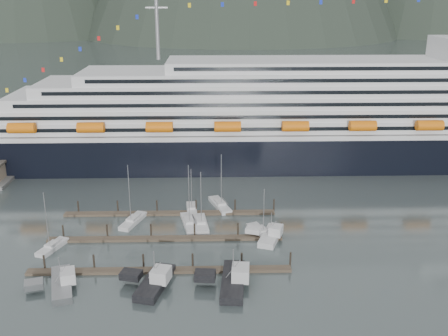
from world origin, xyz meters
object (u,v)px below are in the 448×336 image
(sailboat_c, at_px, (201,224))
(trawler_e, at_px, (270,235))
(sailboat_b, at_px, (133,221))
(trawler_b, at_px, (154,281))
(sailboat_a, at_px, (52,247))
(sailboat_g, at_px, (220,205))
(sailboat_d, at_px, (189,223))
(trawler_d, at_px, (232,280))
(sailboat_h, at_px, (261,233))
(cruise_ship, at_px, (297,122))
(trawler_a, at_px, (61,283))
(sailboat_f, at_px, (192,209))

(sailboat_c, relative_size, trawler_e, 1.27)
(sailboat_b, height_order, trawler_b, sailboat_b)
(sailboat_a, relative_size, sailboat_g, 0.92)
(sailboat_b, bearing_deg, sailboat_a, 148.85)
(sailboat_d, height_order, sailboat_g, sailboat_d)
(sailboat_g, bearing_deg, trawler_d, 164.78)
(trawler_b, bearing_deg, sailboat_d, 3.16)
(sailboat_a, bearing_deg, sailboat_h, -61.51)
(cruise_ship, xyz_separation_m, trawler_e, (-13.40, -52.10, -11.20))
(sailboat_g, relative_size, trawler_e, 1.33)
(sailboat_h, height_order, trawler_b, sailboat_h)
(cruise_ship, height_order, sailboat_h, cruise_ship)
(sailboat_g, height_order, trawler_e, sailboat_g)
(sailboat_h, xyz_separation_m, trawler_e, (1.71, -1.99, 0.44))
(sailboat_c, height_order, sailboat_h, sailboat_c)
(trawler_a, xyz_separation_m, trawler_e, (38.10, 17.88, 0.00))
(sailboat_d, bearing_deg, trawler_d, -172.43)
(sailboat_f, distance_m, sailboat_g, 6.98)
(sailboat_b, distance_m, sailboat_d, 12.43)
(sailboat_b, bearing_deg, trawler_d, -123.11)
(sailboat_a, distance_m, sailboat_c, 30.95)
(sailboat_d, height_order, trawler_b, sailboat_d)
(sailboat_g, height_order, trawler_d, sailboat_g)
(cruise_ship, height_order, sailboat_c, cruise_ship)
(sailboat_d, bearing_deg, sailboat_h, -119.59)
(sailboat_g, bearing_deg, sailboat_c, 139.85)
(sailboat_c, height_order, sailboat_g, sailboat_g)
(sailboat_d, xyz_separation_m, trawler_b, (-5.04, -24.93, 0.52))
(sailboat_c, xyz_separation_m, trawler_d, (5.79, -24.55, 0.53))
(sailboat_b, height_order, sailboat_c, sailboat_b)
(sailboat_b, xyz_separation_m, sailboat_c, (14.99, -1.84, -0.00))
(sailboat_b, xyz_separation_m, trawler_a, (-8.72, -26.44, 0.42))
(sailboat_f, height_order, sailboat_h, sailboat_f)
(cruise_ship, relative_size, sailboat_b, 14.84)
(sailboat_b, relative_size, trawler_b, 1.18)
(sailboat_a, xyz_separation_m, sailboat_c, (29.23, 10.18, 0.01))
(sailboat_f, xyz_separation_m, trawler_d, (8.07, -32.76, 0.56))
(sailboat_b, distance_m, sailboat_c, 15.10)
(cruise_ship, bearing_deg, trawler_d, -107.47)
(sailboat_b, distance_m, trawler_e, 30.61)
(sailboat_d, relative_size, trawler_d, 1.11)
(sailboat_f, distance_m, trawler_a, 39.18)
(trawler_b, bearing_deg, sailboat_f, 5.23)
(cruise_ship, relative_size, sailboat_a, 16.59)
(sailboat_d, distance_m, sailboat_h, 16.16)
(sailboat_d, bearing_deg, cruise_ship, -45.18)
(sailboat_d, bearing_deg, sailboat_c, -109.86)
(sailboat_g, xyz_separation_m, trawler_b, (-12.01, -34.96, 0.52))
(sailboat_c, bearing_deg, trawler_e, -122.07)
(sailboat_f, distance_m, sailboat_h, 19.78)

